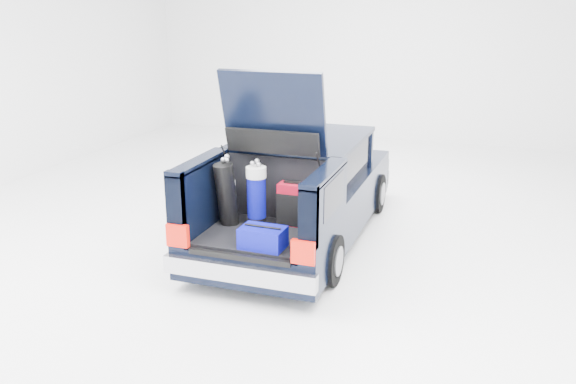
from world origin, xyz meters
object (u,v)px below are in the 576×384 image
at_px(red_suitcase, 292,204).
at_px(blue_duffel, 263,237).
at_px(black_golf_bag, 227,194).
at_px(blue_golf_bag, 256,195).
at_px(car, 302,190).

xyz_separation_m(red_suitcase, blue_duffel, (-0.07, -0.81, -0.14)).
bearing_deg(black_golf_bag, blue_golf_bag, 41.88).
bearing_deg(blue_golf_bag, car, 90.00).
distance_m(car, red_suitcase, 1.23).
relative_size(red_suitcase, black_golf_bag, 0.63).
relative_size(car, blue_golf_bag, 5.64).
bearing_deg(blue_duffel, car, 97.11).
height_order(car, black_golf_bag, car).
bearing_deg(red_suitcase, car, 102.92).
distance_m(car, blue_golf_bag, 1.37).
relative_size(car, red_suitcase, 8.41).
height_order(red_suitcase, black_golf_bag, black_golf_bag).
height_order(car, red_suitcase, car).
bearing_deg(blue_golf_bag, red_suitcase, 24.38).
relative_size(blue_golf_bag, blue_duffel, 1.64).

